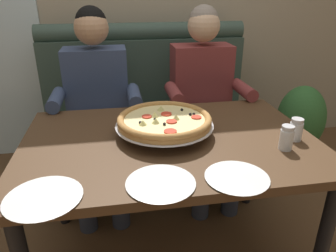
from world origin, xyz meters
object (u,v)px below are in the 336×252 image
(potted_plant, at_px, (300,125))
(patio_chair, at_px, (30,77))
(plate_near_right, at_px, (43,196))
(booth_bench, at_px, (149,125))
(plate_near_left, at_px, (237,176))
(pizza, at_px, (164,121))
(shaker_pepper_flakes, at_px, (286,139))
(shaker_oregano, at_px, (296,131))
(diner_left, at_px, (97,100))
(diner_right, at_px, (204,94))
(plate_far_side, at_px, (161,181))
(dining_table, at_px, (170,153))

(potted_plant, bearing_deg, patio_chair, 149.71)
(plate_near_right, height_order, potted_plant, plate_near_right)
(booth_bench, height_order, plate_near_left, booth_bench)
(pizza, xyz_separation_m, plate_near_right, (-0.48, -0.43, -0.06))
(shaker_pepper_flakes, distance_m, shaker_oregano, 0.12)
(pizza, xyz_separation_m, potted_plant, (1.18, 0.70, -0.41))
(booth_bench, height_order, shaker_pepper_flakes, booth_bench)
(pizza, bearing_deg, booth_bench, 88.82)
(diner_left, relative_size, plate_near_right, 4.91)
(diner_right, bearing_deg, diner_left, 180.00)
(potted_plant, bearing_deg, plate_far_side, -138.77)
(diner_left, xyz_separation_m, plate_near_left, (0.54, -1.03, 0.02))
(shaker_oregano, bearing_deg, diner_left, 140.12)
(shaker_oregano, xyz_separation_m, plate_near_left, (-0.38, -0.26, -0.03))
(diner_left, height_order, plate_near_right, diner_left)
(shaker_pepper_flakes, relative_size, plate_near_left, 0.46)
(shaker_oregano, distance_m, plate_far_side, 0.71)
(dining_table, xyz_separation_m, plate_far_side, (-0.10, -0.36, 0.09))
(plate_near_left, relative_size, plate_near_right, 0.92)
(dining_table, xyz_separation_m, patio_chair, (-1.09, 2.06, -0.12))
(shaker_oregano, xyz_separation_m, plate_far_side, (-0.66, -0.25, -0.03))
(booth_bench, distance_m, plate_far_side, 1.33)
(plate_near_right, bearing_deg, booth_bench, 69.17)
(dining_table, bearing_deg, pizza, 111.96)
(shaker_pepper_flakes, xyz_separation_m, plate_far_side, (-0.57, -0.17, -0.04))
(diner_right, bearing_deg, plate_near_left, -99.35)
(pizza, distance_m, shaker_pepper_flakes, 0.55)
(booth_bench, height_order, pizza, booth_bench)
(shaker_oregano, xyz_separation_m, potted_plant, (0.60, 0.86, -0.38))
(plate_near_left, relative_size, plate_far_side, 0.94)
(plate_far_side, bearing_deg, dining_table, 74.89)
(diner_left, bearing_deg, pizza, -61.23)
(dining_table, xyz_separation_m, plate_near_left, (0.18, -0.37, 0.09))
(shaker_pepper_flakes, distance_m, plate_near_right, 0.99)
(plate_near_left, bearing_deg, plate_far_side, 177.60)
(diner_left, relative_size, plate_far_side, 5.03)
(diner_right, relative_size, plate_near_right, 4.91)
(shaker_oregano, height_order, potted_plant, shaker_oregano)
(diner_left, bearing_deg, plate_near_right, -97.76)
(shaker_oregano, bearing_deg, plate_near_right, -165.81)
(shaker_oregano, bearing_deg, shaker_pepper_flakes, -139.20)
(dining_table, relative_size, plate_near_left, 5.69)
(pizza, relative_size, plate_near_left, 1.94)
(plate_near_right, xyz_separation_m, potted_plant, (1.66, 1.12, -0.35))
(shaker_oregano, relative_size, plate_near_right, 0.40)
(patio_chair, bearing_deg, diner_left, -62.23)
(shaker_pepper_flakes, bearing_deg, plate_near_right, -168.91)
(shaker_oregano, xyz_separation_m, plate_near_right, (-1.06, -0.27, -0.03))
(pizza, xyz_separation_m, shaker_oregano, (0.58, -0.16, -0.03))
(shaker_pepper_flakes, height_order, plate_near_left, shaker_pepper_flakes)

